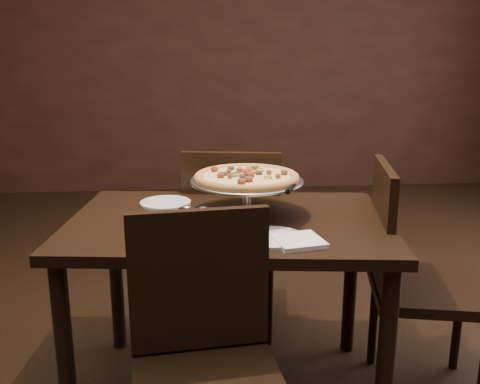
{
  "coord_description": "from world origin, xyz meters",
  "views": [
    {
      "loc": [
        -0.14,
        -2.01,
        1.41
      ],
      "look_at": [
        0.04,
        0.04,
        0.87
      ],
      "focal_mm": 40.0,
      "sensor_mm": 36.0,
      "label": 1
    }
  ],
  "objects": [
    {
      "name": "pepper_flake_shaker",
      "position": [
        -0.17,
        -0.17,
        0.83
      ],
      "size": [
        0.06,
        0.06,
        0.11
      ],
      "color": "maroon",
      "rests_on": "dining_table"
    },
    {
      "name": "serving_spatula",
      "position": [
        0.21,
        -0.13,
        0.92
      ],
      "size": [
        0.15,
        0.15,
        0.02
      ],
      "rotation": [
        0.0,
        0.0,
        -0.35
      ],
      "color": "#B5B5BC",
      "rests_on": "pizza_stand"
    },
    {
      "name": "chair_near",
      "position": [
        -0.12,
        -0.57,
        0.52
      ],
      "size": [
        0.49,
        0.49,
        0.95
      ],
      "rotation": [
        0.0,
        0.0,
        0.11
      ],
      "color": "black",
      "rests_on": "ground"
    },
    {
      "name": "room",
      "position": [
        0.06,
        0.03,
        1.4
      ],
      "size": [
        6.04,
        7.04,
        2.84
      ],
      "color": "black",
      "rests_on": "ground"
    },
    {
      "name": "pizza_stand",
      "position": [
        0.06,
        0.03,
        0.93
      ],
      "size": [
        0.45,
        0.45,
        0.19
      ],
      "color": "#B5B5BC",
      "rests_on": "dining_table"
    },
    {
      "name": "packet_caddy",
      "position": [
        -0.22,
        -0.16,
        0.8
      ],
      "size": [
        0.08,
        0.08,
        0.06
      ],
      "rotation": [
        0.0,
        0.0,
        -0.25
      ],
      "color": "black",
      "rests_on": "dining_table"
    },
    {
      "name": "napkin_stack",
      "position": [
        0.21,
        -0.31,
        0.79
      ],
      "size": [
        0.19,
        0.19,
        0.02
      ],
      "primitive_type": "cube",
      "rotation": [
        0.0,
        0.0,
        0.2
      ],
      "color": "white",
      "rests_on": "dining_table"
    },
    {
      "name": "chair_side",
      "position": [
        0.73,
        -0.05,
        0.54
      ],
      "size": [
        0.54,
        0.54,
        0.98
      ],
      "rotation": [
        0.0,
        0.0,
        1.37
      ],
      "color": "black",
      "rests_on": "ground"
    },
    {
      "name": "plate_left",
      "position": [
        -0.27,
        0.22,
        0.78
      ],
      "size": [
        0.22,
        0.22,
        0.01
      ],
      "primitive_type": "cylinder",
      "color": "white",
      "rests_on": "dining_table"
    },
    {
      "name": "chair_far",
      "position": [
        0.04,
        0.49,
        0.53
      ],
      "size": [
        0.52,
        0.52,
        0.97
      ],
      "rotation": [
        0.0,
        0.0,
        2.99
      ],
      "color": "black",
      "rests_on": "ground"
    },
    {
      "name": "dining_table",
      "position": [
        -0.01,
        -0.01,
        0.67
      ],
      "size": [
        1.33,
        0.96,
        0.78
      ],
      "rotation": [
        0.0,
        0.0,
        -0.11
      ],
      "color": "black",
      "rests_on": "ground"
    },
    {
      "name": "parmesan_shaker",
      "position": [
        -0.11,
        -0.22,
        0.83
      ],
      "size": [
        0.06,
        0.06,
        0.11
      ],
      "color": "beige",
      "rests_on": "dining_table"
    },
    {
      "name": "plate_near",
      "position": [
        0.12,
        -0.26,
        0.78
      ],
      "size": [
        0.23,
        0.23,
        0.01
      ],
      "primitive_type": "cylinder",
      "color": "white",
      "rests_on": "dining_table"
    }
  ]
}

